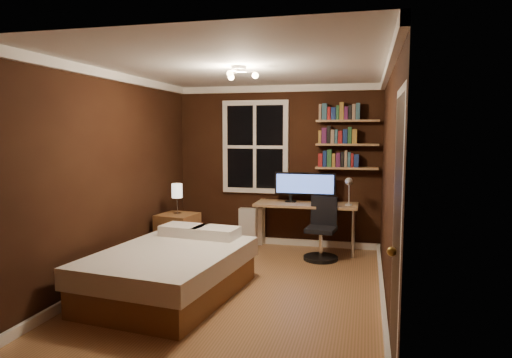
% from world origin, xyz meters
% --- Properties ---
extents(floor, '(4.20, 4.20, 0.00)m').
position_xyz_m(floor, '(0.00, 0.00, 0.00)').
color(floor, brown).
rests_on(floor, ground).
extents(wall_back, '(3.20, 0.04, 2.50)m').
position_xyz_m(wall_back, '(0.00, 2.10, 1.25)').
color(wall_back, black).
rests_on(wall_back, ground).
extents(wall_left, '(0.04, 4.20, 2.50)m').
position_xyz_m(wall_left, '(-1.60, 0.00, 1.25)').
color(wall_left, black).
rests_on(wall_left, ground).
extents(wall_right, '(0.04, 4.20, 2.50)m').
position_xyz_m(wall_right, '(1.60, 0.00, 1.25)').
color(wall_right, black).
rests_on(wall_right, ground).
extents(ceiling, '(3.20, 4.20, 0.02)m').
position_xyz_m(ceiling, '(0.00, 0.00, 2.50)').
color(ceiling, white).
rests_on(ceiling, wall_back).
extents(window, '(1.06, 0.06, 1.46)m').
position_xyz_m(window, '(-0.35, 2.06, 1.55)').
color(window, white).
rests_on(window, wall_back).
extents(door, '(0.03, 0.82, 2.05)m').
position_xyz_m(door, '(1.59, -1.55, 1.02)').
color(door, black).
rests_on(door, ground).
extents(door_knob, '(0.06, 0.06, 0.06)m').
position_xyz_m(door_knob, '(1.55, -1.85, 1.00)').
color(door_knob, gold).
rests_on(door_knob, door).
extents(ceiling_fixture, '(0.44, 0.44, 0.18)m').
position_xyz_m(ceiling_fixture, '(0.00, -0.10, 2.40)').
color(ceiling_fixture, beige).
rests_on(ceiling_fixture, ceiling).
extents(bookshelf_lower, '(0.92, 0.22, 0.03)m').
position_xyz_m(bookshelf_lower, '(1.08, 1.98, 1.25)').
color(bookshelf_lower, '#9F764D').
rests_on(bookshelf_lower, wall_back).
extents(books_row_lower, '(0.60, 0.16, 0.23)m').
position_xyz_m(books_row_lower, '(1.08, 1.98, 1.38)').
color(books_row_lower, maroon).
rests_on(books_row_lower, bookshelf_lower).
extents(bookshelf_middle, '(0.92, 0.22, 0.03)m').
position_xyz_m(bookshelf_middle, '(1.08, 1.98, 1.60)').
color(bookshelf_middle, '#9F764D').
rests_on(bookshelf_middle, wall_back).
extents(books_row_middle, '(0.54, 0.16, 0.23)m').
position_xyz_m(books_row_middle, '(1.08, 1.98, 1.73)').
color(books_row_middle, navy).
rests_on(books_row_middle, bookshelf_middle).
extents(bookshelf_upper, '(0.92, 0.22, 0.03)m').
position_xyz_m(bookshelf_upper, '(1.08, 1.98, 1.95)').
color(bookshelf_upper, '#9F764D').
rests_on(bookshelf_upper, wall_back).
extents(books_row_upper, '(0.60, 0.16, 0.23)m').
position_xyz_m(books_row_upper, '(1.08, 1.98, 2.08)').
color(books_row_upper, '#275C33').
rests_on(books_row_upper, bookshelf_upper).
extents(bed, '(1.56, 2.03, 0.64)m').
position_xyz_m(bed, '(-0.68, -0.45, 0.27)').
color(bed, brown).
rests_on(bed, ground).
extents(nightstand, '(0.57, 0.57, 0.62)m').
position_xyz_m(nightstand, '(-1.24, 1.02, 0.31)').
color(nightstand, brown).
rests_on(nightstand, ground).
extents(bedside_lamp, '(0.15, 0.15, 0.44)m').
position_xyz_m(bedside_lamp, '(-1.24, 1.02, 0.84)').
color(bedside_lamp, silver).
rests_on(bedside_lamp, nightstand).
extents(radiator, '(0.38, 0.13, 0.58)m').
position_xyz_m(radiator, '(-0.40, 1.99, 0.29)').
color(radiator, silver).
rests_on(radiator, ground).
extents(desk, '(1.52, 0.57, 0.72)m').
position_xyz_m(desk, '(0.50, 1.79, 0.66)').
color(desk, '#9F764D').
rests_on(desk, ground).
extents(monitor_left, '(0.49, 0.12, 0.45)m').
position_xyz_m(monitor_left, '(0.26, 1.87, 0.95)').
color(monitor_left, black).
rests_on(monitor_left, desk).
extents(monitor_right, '(0.49, 0.12, 0.45)m').
position_xyz_m(monitor_right, '(0.69, 1.87, 0.95)').
color(monitor_right, black).
rests_on(monitor_right, desk).
extents(desk_lamp, '(0.14, 0.32, 0.44)m').
position_xyz_m(desk_lamp, '(1.13, 1.66, 0.94)').
color(desk_lamp, silver).
rests_on(desk_lamp, desk).
extents(office_chair, '(0.48, 0.48, 0.87)m').
position_xyz_m(office_chair, '(0.78, 1.39, 0.32)').
color(office_chair, black).
rests_on(office_chair, ground).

